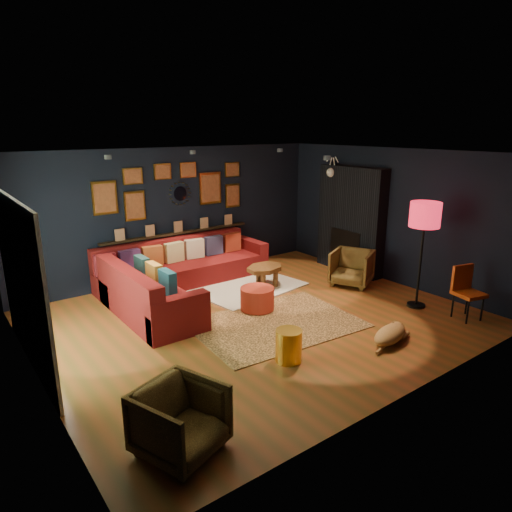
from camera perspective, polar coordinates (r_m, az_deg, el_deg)
floor at (r=7.41m, az=0.27°, el=-7.84°), size 6.50×6.50×0.00m
room_walls at (r=6.93m, az=0.28°, el=4.31°), size 6.50×6.50×6.50m
sectional at (r=8.45m, az=-10.50°, el=-2.73°), size 3.41×2.69×0.86m
ledge at (r=9.30m, az=-9.70°, el=2.86°), size 3.20×0.12×0.04m
gallery_wall at (r=9.17m, az=-10.14°, el=8.30°), size 3.15×0.04×1.02m
sunburst_mirror at (r=9.24m, az=-9.49°, el=7.71°), size 0.47×0.16×0.47m
fireplace at (r=9.76m, az=11.73°, el=3.98°), size 0.31×1.60×2.20m
deer_head at (r=9.97m, az=10.08°, el=10.31°), size 0.50×0.28×0.45m
sliding_door at (r=6.37m, az=-27.16°, el=-3.14°), size 0.06×2.80×2.20m
ceiling_spots at (r=7.45m, az=-3.50°, el=12.61°), size 3.30×2.50×0.06m
shag_rug at (r=8.77m, az=-1.13°, el=-3.89°), size 2.17×1.71×0.03m
leopard_rug at (r=7.22m, az=2.47°, el=-8.45°), size 2.64×1.98×0.01m
coffee_table at (r=8.69m, az=1.12°, el=-1.79°), size 0.90×0.75×0.39m
pouf at (r=7.66m, az=0.16°, el=-5.32°), size 0.57×0.57×0.37m
armchair_left at (r=4.57m, az=-9.47°, el=-19.29°), size 0.91×0.88×0.74m
armchair_right at (r=9.02m, az=11.88°, el=-1.23°), size 0.94×0.96×0.76m
gold_stool at (r=6.10m, az=4.11°, el=-11.12°), size 0.35×0.35×0.44m
orange_chair at (r=8.02m, az=24.77°, el=-3.62°), size 0.49×0.49×0.86m
floor_lamp at (r=7.95m, az=20.35°, el=4.37°), size 0.50×0.50×1.81m
dog at (r=6.84m, az=16.43°, el=-9.05°), size 1.10×0.71×0.32m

